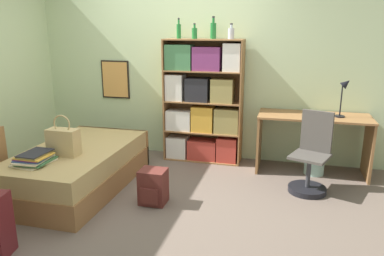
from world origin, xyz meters
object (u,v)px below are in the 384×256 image
object	(u,v)px
bottle_clear	(213,30)
waste_bin	(314,163)
desk	(313,132)
backpack	(153,187)
bottle_green	(179,31)
desk_lamp	(345,90)
bed	(79,168)
handbag	(63,141)
bottle_blue	(231,33)
bottle_brown	(195,33)
desk_chair	(310,166)
bookcase	(203,103)
book_stack_on_bed	(34,158)

from	to	relation	value
bottle_clear	waste_bin	distance (m)	2.12
desk	backpack	distance (m)	2.13
bottle_green	desk_lamp	distance (m)	2.21
bed	bottle_clear	size ratio (longest dim) A/B	6.46
handbag	desk_lamp	size ratio (longest dim) A/B	0.91
desk_lamp	bottle_blue	bearing A→B (deg)	176.28
bottle_brown	desk_chair	size ratio (longest dim) A/B	0.22
desk	waste_bin	distance (m)	0.39
handbag	desk_lamp	xyz separation A→B (m)	(2.91, 1.40, 0.45)
bed	bottle_green	size ratio (longest dim) A/B	6.93
desk_chair	backpack	size ratio (longest dim) A/B	2.44
desk	desk_lamp	xyz separation A→B (m)	(0.32, -0.01, 0.54)
bookcase	bottle_clear	world-z (taller)	bottle_clear
bottle_clear	bottle_blue	xyz separation A→B (m)	(0.25, -0.09, -0.03)
bottle_clear	waste_bin	world-z (taller)	bottle_clear
desk_lamp	waste_bin	world-z (taller)	desk_lamp
desk_lamp	backpack	world-z (taller)	desk_lamp
desk_chair	desk	bearing A→B (deg)	86.41
bottle_brown	desk_lamp	bearing A→B (deg)	-2.67
bed	desk	bearing A→B (deg)	23.91
handbag	bookcase	bearing A→B (deg)	52.66
handbag	desk_lamp	distance (m)	3.26
book_stack_on_bed	desk	world-z (taller)	desk
bottle_blue	desk	size ratio (longest dim) A/B	0.14
desk_chair	backpack	world-z (taller)	desk_chair
bookcase	bottle_brown	distance (m)	0.93
bed	desk_lamp	size ratio (longest dim) A/B	3.79
bed	book_stack_on_bed	distance (m)	0.65
bed	bottle_green	distance (m)	2.16
waste_bin	bed	bearing A→B (deg)	-157.50
bed	desk_lamp	distance (m)	3.24
bottle_brown	desk_chair	bearing A→B (deg)	-23.98
bottle_green	backpack	distance (m)	2.17
bed	desk_chair	size ratio (longest dim) A/B	2.03
book_stack_on_bed	waste_bin	xyz separation A→B (m)	(2.78, 1.66, -0.38)
desk_chair	bed	bearing A→B (deg)	-167.72
desk_lamp	bottle_clear	bearing A→B (deg)	173.83
bookcase	book_stack_on_bed	bearing A→B (deg)	-125.41
bed	bottle_blue	size ratio (longest dim) A/B	9.47
desk	desk_lamp	world-z (taller)	desk_lamp
bottle_brown	bottle_clear	world-z (taller)	bottle_clear
bed	bottle_clear	distance (m)	2.39
bottle_green	bottle_brown	world-z (taller)	bottle_green
bottle_clear	desk_chair	distance (m)	2.08
bottle_blue	waste_bin	distance (m)	1.93
desk_chair	bookcase	bearing A→B (deg)	153.24
bed	waste_bin	distance (m)	2.86
bottle_blue	waste_bin	world-z (taller)	bottle_blue
desk_chair	bottle_green	bearing A→B (deg)	156.64
bottle_brown	bookcase	bearing A→B (deg)	18.77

